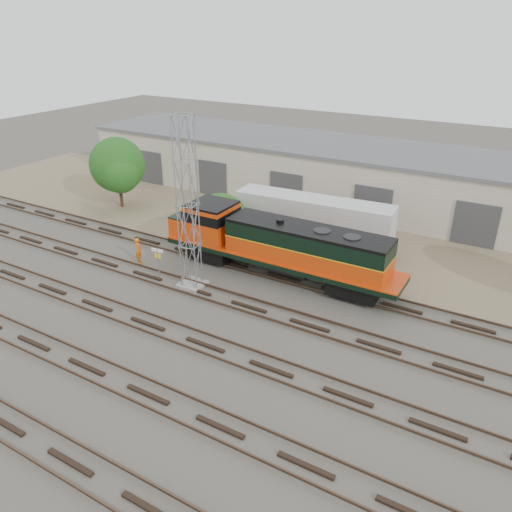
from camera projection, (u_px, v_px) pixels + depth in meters
The scene contains 11 objects.
ground at pixel (235, 319), 28.82m from camera, with size 140.00×140.00×0.00m, color #47423A.
dirt_strip at pixel (334, 233), 40.51m from camera, with size 80.00×16.00×0.02m, color #726047.
tracks at pixel (205, 345), 26.45m from camera, with size 80.00×20.40×0.28m.
warehouse at pixel (370, 177), 45.58m from camera, with size 58.40×10.40×5.30m.
locomotive at pixel (276, 244), 32.80m from camera, with size 16.65×2.92×4.00m.
signal_tower at pixel (188, 209), 30.24m from camera, with size 1.61×1.61×10.90m.
sign_post at pixel (158, 257), 32.74m from camera, with size 0.91×0.13×2.22m.
worker at pixel (139, 250), 35.18m from camera, with size 0.69×0.45×1.90m, color orange.
semi_trailer at pixel (317, 216), 37.45m from camera, with size 12.17×3.20×3.70m.
tree_west at pixel (118, 167), 44.32m from camera, with size 5.15×4.90×6.41m.
tree_mid at pixel (222, 224), 37.57m from camera, with size 4.48×4.27×4.27m.
Camera 1 is at (13.38, -20.51, 15.67)m, focal length 35.00 mm.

